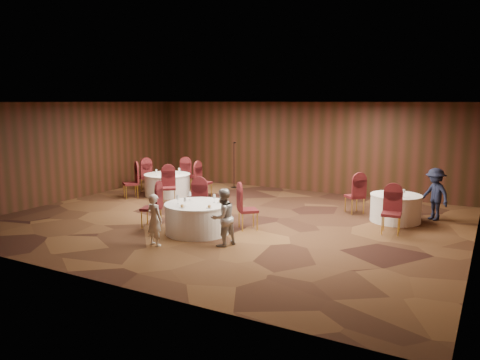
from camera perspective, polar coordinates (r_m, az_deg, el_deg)
The scene contains 15 objects.
ground at distance 12.91m, azimuth -1.21°, elevation -4.88°, with size 12.00×12.00×0.00m, color black.
room_shell at distance 12.56m, azimuth -1.24°, elevation 3.83°, with size 12.00×12.00×12.00m.
table_main at distance 11.65m, azimuth -5.21°, elevation -4.62°, with size 1.62×1.62×0.74m.
table_left at distance 16.38m, azimuth -8.84°, elevation -0.54°, with size 1.58×1.58×0.74m.
table_right at distance 13.35m, azimuth 18.43°, elevation -3.23°, with size 1.35×1.35×0.74m.
chairs_main at distance 12.32m, azimuth -4.87°, elevation -3.22°, with size 2.98×1.95×1.00m.
chairs_left at distance 16.35m, azimuth -8.88°, elevation -0.11°, with size 3.18×2.96×1.00m.
chairs_right at distance 13.04m, azimuth 15.74°, elevation -2.84°, with size 2.03×2.35×1.00m.
tabletop_main at distance 11.41m, azimuth -5.17°, elevation -2.54°, with size 1.05×1.05×0.22m.
tabletop_left at distance 16.31m, azimuth -8.91°, elevation 1.00°, with size 0.82×0.78×0.22m.
tabletop_right at distance 12.94m, azimuth 19.35°, elevation -1.32°, with size 0.08×0.08×0.22m.
mic_stand at distance 17.60m, azimuth -0.73°, elevation 0.73°, with size 0.24×0.24×1.72m.
woman_a at distance 10.71m, azimuth -10.38°, elevation -4.80°, with size 0.43×0.28×1.19m, color silver.
woman_b at distance 10.52m, azimuth -2.10°, elevation -4.57°, with size 0.64×0.50×1.31m, color #ACACB1.
man_c at distance 13.83m, azimuth 22.66°, elevation -1.61°, with size 0.93×0.53×1.43m, color #161B33.
Camera 1 is at (6.29, -10.80, 3.23)m, focal length 35.00 mm.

